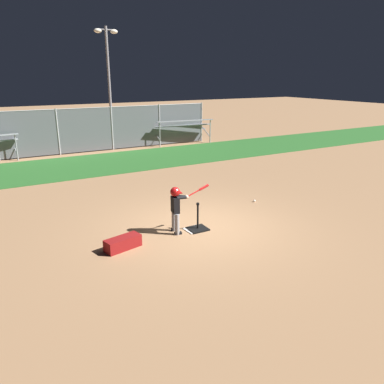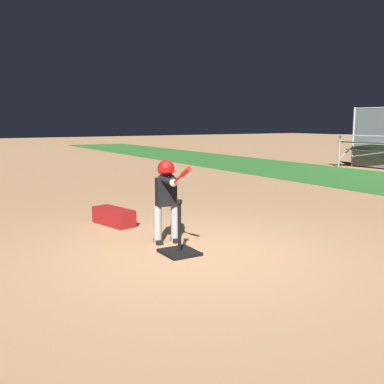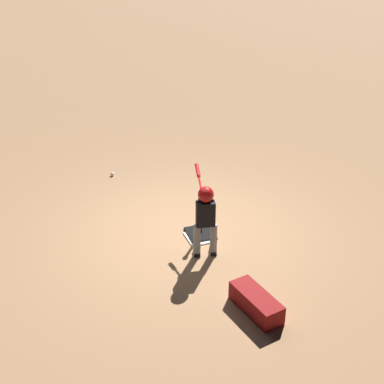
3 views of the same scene
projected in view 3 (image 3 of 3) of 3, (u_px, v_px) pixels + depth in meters
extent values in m
plane|color=#99704C|center=(189.00, 231.00, 9.01)|extent=(90.00, 90.00, 0.00)
cube|color=white|center=(200.00, 237.00, 8.83)|extent=(0.47, 0.47, 0.02)
cube|color=black|center=(200.00, 233.00, 8.91)|extent=(0.49, 0.44, 0.04)
cylinder|color=black|center=(201.00, 216.00, 8.75)|extent=(0.05, 0.05, 0.64)
cylinder|color=black|center=(201.00, 198.00, 8.59)|extent=(0.08, 0.08, 0.05)
cylinder|color=gray|center=(197.00, 241.00, 8.25)|extent=(0.13, 0.13, 0.54)
cube|color=black|center=(197.00, 253.00, 8.38)|extent=(0.19, 0.12, 0.06)
cylinder|color=gray|center=(213.00, 239.00, 8.29)|extent=(0.13, 0.13, 0.54)
cube|color=black|center=(213.00, 252.00, 8.42)|extent=(0.19, 0.12, 0.06)
cube|color=black|center=(206.00, 214.00, 8.05)|extent=(0.19, 0.30, 0.40)
sphere|color=#DBB293|center=(206.00, 195.00, 7.90)|extent=(0.21, 0.21, 0.21)
sphere|color=maroon|center=(206.00, 194.00, 7.89)|extent=(0.24, 0.24, 0.24)
cube|color=maroon|center=(205.00, 193.00, 8.00)|extent=(0.15, 0.20, 0.01)
cylinder|color=black|center=(201.00, 199.00, 8.09)|extent=(0.33, 0.21, 0.12)
cylinder|color=black|center=(207.00, 198.00, 8.10)|extent=(0.33, 0.13, 0.12)
sphere|color=#DBB293|center=(202.00, 195.00, 8.24)|extent=(0.10, 0.10, 0.10)
cylinder|color=red|center=(199.00, 180.00, 8.42)|extent=(0.57, 0.12, 0.27)
cylinder|color=red|center=(198.00, 170.00, 8.54)|extent=(0.27, 0.10, 0.16)
cylinder|color=black|center=(203.00, 196.00, 8.22)|extent=(0.04, 0.05, 0.05)
sphere|color=white|center=(112.00, 174.00, 10.86)|extent=(0.07, 0.07, 0.07)
cube|color=maroon|center=(256.00, 303.00, 7.16)|extent=(0.89, 0.51, 0.28)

